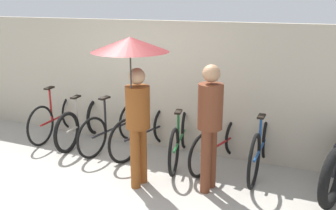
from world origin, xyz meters
name	(u,v)px	position (x,y,z in m)	size (l,w,h in m)	color
ground_plane	(83,204)	(0.00, 0.00, 0.00)	(30.00, 30.00, 0.00)	#9E998E
back_wall	(156,85)	(0.00, 2.17, 1.06)	(12.86, 0.12, 2.13)	#B2A893
parked_bicycle_0	(58,116)	(-1.85, 1.82, 0.37)	(0.44, 1.67, 0.97)	black
parked_bicycle_1	(83,123)	(-1.23, 1.75, 0.36)	(0.44, 1.65, 1.08)	black
parked_bicycle_2	(113,127)	(-0.61, 1.74, 0.37)	(0.44, 1.66, 1.11)	black
parked_bicycle_3	(147,130)	(0.00, 1.80, 0.37)	(0.57, 1.72, 1.01)	black
parked_bicycle_4	(180,137)	(0.61, 1.73, 0.37)	(0.54, 1.75, 1.11)	black
parked_bicycle_5	(220,143)	(1.23, 1.79, 0.35)	(0.56, 1.64, 1.09)	black
parked_bicycle_6	(261,146)	(1.85, 1.81, 0.40)	(0.44, 1.84, 0.99)	black
pedestrian_leading	(133,73)	(0.40, 0.64, 1.57)	(0.96, 0.96, 2.02)	brown
pedestrian_center	(210,119)	(1.31, 0.98, 0.99)	(0.32, 0.32, 1.68)	brown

